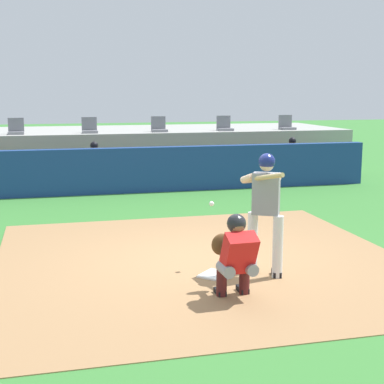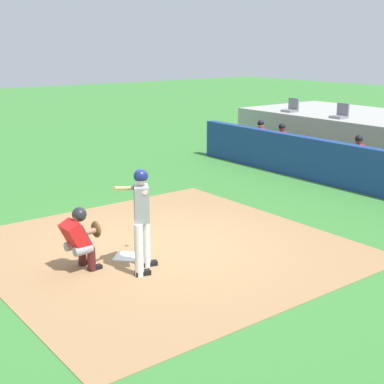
{
  "view_description": "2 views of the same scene",
  "coord_description": "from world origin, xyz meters",
  "px_view_note": "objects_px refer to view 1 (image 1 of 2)",
  "views": [
    {
      "loc": [
        -2.28,
        -8.48,
        2.68
      ],
      "look_at": [
        0.0,
        0.7,
        1.0
      ],
      "focal_mm": 53.52,
      "sensor_mm": 36.0,
      "label": 1
    },
    {
      "loc": [
        8.16,
        -5.58,
        3.79
      ],
      "look_at": [
        0.0,
        0.7,
        1.0
      ],
      "focal_mm": 51.5,
      "sensor_mm": 36.0,
      "label": 2
    }
  ],
  "objects_px": {
    "stadium_seat_5": "(286,125)",
    "home_plate": "(217,275)",
    "stadium_seat_1": "(16,130)",
    "dugout_player_2": "(95,164)",
    "stadium_seat_4": "(224,126)",
    "stadium_seat_3": "(159,127)",
    "batter_at_plate": "(265,206)",
    "catcher_crouched": "(235,253)",
    "dugout_player_3": "(294,158)",
    "stadium_seat_2": "(90,128)"
  },
  "relations": [
    {
      "from": "home_plate",
      "to": "stadium_seat_1",
      "type": "height_order",
      "value": "stadium_seat_1"
    },
    {
      "from": "home_plate",
      "to": "stadium_seat_3",
      "type": "distance_m",
      "value": 10.35
    },
    {
      "from": "catcher_crouched",
      "to": "stadium_seat_5",
      "type": "height_order",
      "value": "stadium_seat_5"
    },
    {
      "from": "catcher_crouched",
      "to": "stadium_seat_2",
      "type": "xyz_separation_m",
      "value": [
        -1.07,
        11.06,
        0.93
      ]
    },
    {
      "from": "stadium_seat_4",
      "to": "stadium_seat_2",
      "type": "bearing_deg",
      "value": 180.0
    },
    {
      "from": "batter_at_plate",
      "to": "dugout_player_3",
      "type": "distance_m",
      "value": 9.21
    },
    {
      "from": "stadium_seat_2",
      "to": "stadium_seat_1",
      "type": "bearing_deg",
      "value": 180.0
    },
    {
      "from": "batter_at_plate",
      "to": "stadium_seat_4",
      "type": "bearing_deg",
      "value": 76.02
    },
    {
      "from": "dugout_player_2",
      "to": "dugout_player_3",
      "type": "distance_m",
      "value": 5.9
    },
    {
      "from": "batter_at_plate",
      "to": "stadium_seat_5",
      "type": "bearing_deg",
      "value": 65.3
    },
    {
      "from": "stadium_seat_1",
      "to": "dugout_player_2",
      "type": "bearing_deg",
      "value": -43.48
    },
    {
      "from": "dugout_player_2",
      "to": "stadium_seat_1",
      "type": "height_order",
      "value": "stadium_seat_1"
    },
    {
      "from": "stadium_seat_4",
      "to": "stadium_seat_5",
      "type": "bearing_deg",
      "value": 0.0
    },
    {
      "from": "stadium_seat_3",
      "to": "home_plate",
      "type": "bearing_deg",
      "value": -96.08
    },
    {
      "from": "catcher_crouched",
      "to": "stadium_seat_4",
      "type": "bearing_deg",
      "value": 73.56
    },
    {
      "from": "catcher_crouched",
      "to": "dugout_player_2",
      "type": "xyz_separation_m",
      "value": [
        -1.09,
        9.03,
        0.06
      ]
    },
    {
      "from": "stadium_seat_2",
      "to": "stadium_seat_5",
      "type": "height_order",
      "value": "same"
    },
    {
      "from": "stadium_seat_2",
      "to": "stadium_seat_3",
      "type": "distance_m",
      "value": 2.17
    },
    {
      "from": "stadium_seat_4",
      "to": "stadium_seat_3",
      "type": "bearing_deg",
      "value": 180.0
    },
    {
      "from": "stadium_seat_4",
      "to": "dugout_player_3",
      "type": "bearing_deg",
      "value": -52.69
    },
    {
      "from": "catcher_crouched",
      "to": "stadium_seat_3",
      "type": "distance_m",
      "value": 11.16
    },
    {
      "from": "catcher_crouched",
      "to": "stadium_seat_5",
      "type": "xyz_separation_m",
      "value": [
        5.43,
        11.06,
        0.93
      ]
    },
    {
      "from": "stadium_seat_5",
      "to": "home_plate",
      "type": "bearing_deg",
      "value": -118.02
    },
    {
      "from": "home_plate",
      "to": "stadium_seat_2",
      "type": "bearing_deg",
      "value": 96.08
    },
    {
      "from": "batter_at_plate",
      "to": "stadium_seat_2",
      "type": "xyz_separation_m",
      "value": [
        -1.78,
        10.27,
        0.5
      ]
    },
    {
      "from": "dugout_player_3",
      "to": "stadium_seat_5",
      "type": "relative_size",
      "value": 2.71
    },
    {
      "from": "batter_at_plate",
      "to": "stadium_seat_5",
      "type": "height_order",
      "value": "stadium_seat_5"
    },
    {
      "from": "stadium_seat_3",
      "to": "stadium_seat_1",
      "type": "bearing_deg",
      "value": 180.0
    },
    {
      "from": "batter_at_plate",
      "to": "dugout_player_3",
      "type": "xyz_separation_m",
      "value": [
        4.11,
        8.24,
        -0.36
      ]
    },
    {
      "from": "dugout_player_3",
      "to": "stadium_seat_3",
      "type": "xyz_separation_m",
      "value": [
        -3.72,
        2.03,
        0.86
      ]
    },
    {
      "from": "stadium_seat_3",
      "to": "stadium_seat_5",
      "type": "height_order",
      "value": "same"
    },
    {
      "from": "catcher_crouched",
      "to": "dugout_player_2",
      "type": "distance_m",
      "value": 9.09
    },
    {
      "from": "home_plate",
      "to": "stadium_seat_2",
      "type": "distance_m",
      "value": 10.35
    },
    {
      "from": "stadium_seat_5",
      "to": "stadium_seat_2",
      "type": "bearing_deg",
      "value": 180.0
    },
    {
      "from": "stadium_seat_4",
      "to": "stadium_seat_1",
      "type": "bearing_deg",
      "value": 180.0
    },
    {
      "from": "dugout_player_3",
      "to": "stadium_seat_4",
      "type": "height_order",
      "value": "stadium_seat_4"
    },
    {
      "from": "dugout_player_3",
      "to": "dugout_player_2",
      "type": "bearing_deg",
      "value": 180.0
    },
    {
      "from": "home_plate",
      "to": "dugout_player_3",
      "type": "xyz_separation_m",
      "value": [
        4.8,
        8.14,
        0.65
      ]
    },
    {
      "from": "stadium_seat_2",
      "to": "stadium_seat_4",
      "type": "xyz_separation_m",
      "value": [
        4.33,
        0.0,
        0.0
      ]
    },
    {
      "from": "home_plate",
      "to": "stadium_seat_4",
      "type": "height_order",
      "value": "stadium_seat_4"
    },
    {
      "from": "batter_at_plate",
      "to": "catcher_crouched",
      "type": "distance_m",
      "value": 1.14
    },
    {
      "from": "catcher_crouched",
      "to": "dugout_player_3",
      "type": "relative_size",
      "value": 1.29
    },
    {
      "from": "stadium_seat_4",
      "to": "stadium_seat_5",
      "type": "distance_m",
      "value": 2.17
    },
    {
      "from": "home_plate",
      "to": "stadium_seat_3",
      "type": "relative_size",
      "value": 0.92
    },
    {
      "from": "batter_at_plate",
      "to": "stadium_seat_5",
      "type": "relative_size",
      "value": 3.76
    },
    {
      "from": "stadium_seat_2",
      "to": "dugout_player_3",
      "type": "bearing_deg",
      "value": -19.08
    },
    {
      "from": "dugout_player_2",
      "to": "stadium_seat_5",
      "type": "height_order",
      "value": "stadium_seat_5"
    },
    {
      "from": "batter_at_plate",
      "to": "stadium_seat_5",
      "type": "distance_m",
      "value": 11.32
    },
    {
      "from": "stadium_seat_1",
      "to": "stadium_seat_2",
      "type": "relative_size",
      "value": 1.0
    },
    {
      "from": "batter_at_plate",
      "to": "stadium_seat_4",
      "type": "height_order",
      "value": "stadium_seat_4"
    }
  ]
}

